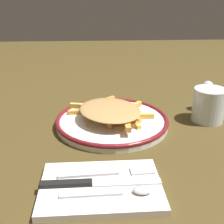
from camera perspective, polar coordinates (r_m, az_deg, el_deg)
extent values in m
plane|color=#463719|center=(0.73, 0.00, -2.58)|extent=(2.60, 2.60, 0.00)
cylinder|color=silver|center=(0.73, 0.00, -2.02)|extent=(0.29, 0.29, 0.02)
torus|color=maroon|center=(0.73, 0.00, -1.45)|extent=(0.29, 0.29, 0.01)
cube|color=orange|center=(0.69, 1.67, -2.29)|extent=(0.04, 0.08, 0.01)
cube|color=#F2B15C|center=(0.76, -1.97, 0.24)|extent=(0.07, 0.06, 0.01)
cube|color=gold|center=(0.73, -0.55, -0.75)|extent=(0.08, 0.02, 0.01)
cube|color=gold|center=(0.71, 4.11, -1.70)|extent=(0.09, 0.03, 0.01)
cube|color=gold|center=(0.66, 3.04, -2.35)|extent=(0.07, 0.01, 0.01)
cube|color=gold|center=(0.72, -0.94, -1.28)|extent=(0.10, 0.02, 0.01)
cube|color=gold|center=(0.75, 3.90, 0.90)|extent=(0.07, 0.06, 0.01)
cube|color=gold|center=(0.76, -5.01, 1.17)|extent=(0.03, 0.09, 0.01)
cube|color=orange|center=(0.76, -2.22, 0.27)|extent=(0.07, 0.05, 0.01)
cube|color=gold|center=(0.76, -5.60, 0.04)|extent=(0.02, 0.09, 0.01)
cube|color=gold|center=(0.75, -2.68, 1.01)|extent=(0.01, 0.09, 0.01)
cube|color=gold|center=(0.74, -2.08, 0.60)|extent=(0.05, 0.05, 0.01)
cube|color=gold|center=(0.79, -1.66, 2.13)|extent=(0.06, 0.07, 0.01)
cube|color=gold|center=(0.73, 3.49, -0.95)|extent=(0.07, 0.06, 0.01)
cube|color=gold|center=(0.73, 5.91, -0.97)|extent=(0.01, 0.07, 0.01)
cube|color=#E8B15C|center=(0.72, 2.47, -1.17)|extent=(0.04, 0.07, 0.01)
cube|color=gold|center=(0.72, -0.37, -1.13)|extent=(0.08, 0.03, 0.01)
ellipsoid|color=tan|center=(0.71, -0.42, 0.48)|extent=(0.22, 0.21, 0.02)
cube|color=#337425|center=(0.75, -0.20, 1.98)|extent=(0.00, 0.00, 0.00)
cube|color=#227235|center=(0.73, -0.90, 1.55)|extent=(0.00, 0.00, 0.00)
cube|color=#326325|center=(0.71, 0.00, 0.87)|extent=(0.00, 0.00, 0.00)
cube|color=#387422|center=(0.68, -0.68, -0.19)|extent=(0.00, 0.00, 0.00)
cube|color=#3C712E|center=(0.72, -0.50, 1.16)|extent=(0.00, 0.00, 0.00)
cube|color=#237122|center=(0.68, 2.54, -0.26)|extent=(0.00, 0.00, 0.00)
cube|color=silver|center=(0.51, -2.22, -14.84)|extent=(0.14, 0.21, 0.01)
cube|color=silver|center=(0.53, -4.75, -12.31)|extent=(0.02, 0.11, 0.01)
cube|color=silver|center=(0.54, 6.09, -11.63)|extent=(0.02, 0.05, 0.00)
cube|color=black|center=(0.51, -9.26, -14.02)|extent=(0.02, 0.09, 0.01)
cube|color=silver|center=(0.51, 3.01, -13.90)|extent=(0.02, 0.12, 0.00)
cube|color=silver|center=(0.48, -4.14, -16.17)|extent=(0.01, 0.10, 0.00)
ellipsoid|color=silver|center=(0.49, 6.15, -15.32)|extent=(0.02, 0.03, 0.01)
cylinder|color=silver|center=(0.78, 18.87, 1.35)|extent=(0.08, 0.08, 0.09)
cylinder|color=silver|center=(0.86, 18.34, 2.43)|extent=(0.03, 0.03, 0.06)
sphere|color=#B7BABF|center=(0.84, 18.67, 4.90)|extent=(0.03, 0.03, 0.03)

